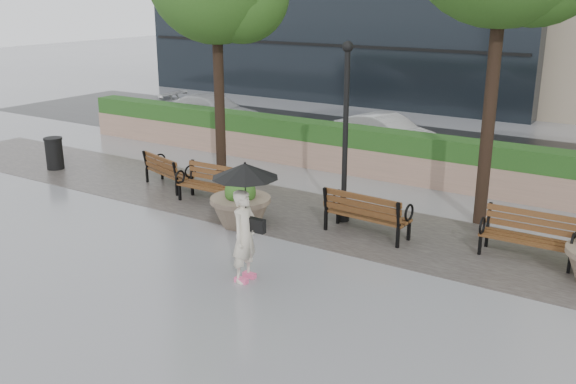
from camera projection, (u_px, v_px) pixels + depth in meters
The scene contains 14 objects.
ground at pixel (265, 268), 12.22m from camera, with size 100.00×100.00×0.00m, color gray.
cobble_strip at pixel (340, 222), 14.62m from camera, with size 28.00×3.20×0.01m, color #383330.
hedge_wall at pixel (409, 158), 17.64m from camera, with size 24.00×0.80×1.35m.
asphalt_street at pixel (456, 152), 21.04m from camera, with size 40.00×7.00×0.00m, color black.
bench_0 at pixel (169, 178), 17.18m from camera, with size 1.78×1.13×0.90m.
bench_1 at pixel (212, 193), 15.88m from camera, with size 1.76×0.73×0.94m.
bench_2 at pixel (366, 223), 13.77m from camera, with size 1.89×0.83×0.99m.
bench_3 at pixel (527, 246), 12.53m from camera, with size 1.78×0.73×0.94m.
planter_left at pixel (241, 206), 14.34m from camera, with size 1.36×1.36×1.14m.
trash_bin at pixel (54, 154), 18.92m from camera, with size 0.54×0.54×0.90m, color black.
lamppost at pixel (345, 145), 14.21m from camera, with size 0.28×0.28×4.04m.
car_left at pixel (213, 111), 24.72m from camera, with size 1.73×4.26×1.24m, color silver.
car_right at pixel (386, 133), 21.07m from camera, with size 1.26×3.62×1.19m, color silver.
pedestrian at pixel (245, 211), 11.35m from camera, with size 1.19×1.19×2.18m.
Camera 1 is at (6.46, -9.19, 5.04)m, focal length 40.00 mm.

